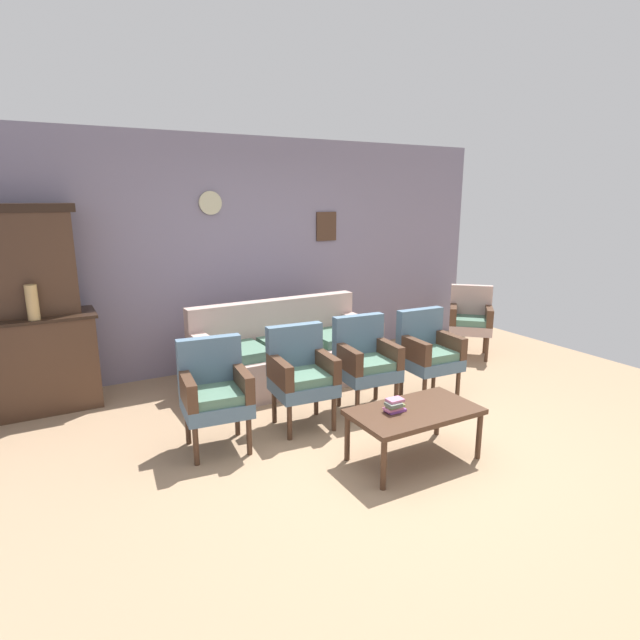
{
  "coord_description": "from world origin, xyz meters",
  "views": [
    {
      "loc": [
        -2.39,
        -3.16,
        2.02
      ],
      "look_at": [
        -0.03,
        1.08,
        0.85
      ],
      "focal_mm": 28.85,
      "sensor_mm": 36.0,
      "label": 1
    }
  ],
  "objects": [
    {
      "name": "ground_plane",
      "position": [
        0.0,
        0.0,
        0.0
      ],
      "size": [
        7.68,
        7.68,
        0.0
      ],
      "primitive_type": "plane",
      "color": "#997A5B"
    },
    {
      "name": "wall_back_with_decor",
      "position": [
        0.0,
        2.63,
        1.35
      ],
      "size": [
        6.4,
        0.09,
        2.7
      ],
      "color": "gray",
      "rests_on": "ground"
    },
    {
      "name": "side_cabinet",
      "position": [
        -2.5,
        2.25,
        0.47
      ],
      "size": [
        1.16,
        0.55,
        0.93
      ],
      "color": "#472D1E",
      "rests_on": "ground"
    },
    {
      "name": "cabinet_upper_hutch",
      "position": [
        -2.5,
        2.33,
        1.45
      ],
      "size": [
        0.99,
        0.38,
        1.03
      ],
      "color": "#472D1E",
      "rests_on": "side_cabinet"
    },
    {
      "name": "vase_on_cabinet",
      "position": [
        -2.45,
        2.06,
        1.09
      ],
      "size": [
        0.11,
        0.11,
        0.32
      ],
      "primitive_type": "cylinder",
      "color": "tan",
      "rests_on": "side_cabinet"
    },
    {
      "name": "floral_couch",
      "position": [
        -0.1,
        1.73,
        0.33
      ],
      "size": [
        2.02,
        0.85,
        0.9
      ],
      "color": "tan",
      "rests_on": "ground"
    },
    {
      "name": "armchair_near_couch_end",
      "position": [
        -1.24,
        0.66,
        0.5
      ],
      "size": [
        0.57,
        0.54,
        0.9
      ],
      "color": "slate",
      "rests_on": "ground"
    },
    {
      "name": "armchair_near_cabinet",
      "position": [
        -0.43,
        0.7,
        0.5
      ],
      "size": [
        0.56,
        0.53,
        0.9
      ],
      "color": "slate",
      "rests_on": "ground"
    },
    {
      "name": "armchair_row_middle",
      "position": [
        0.28,
        0.74,
        0.5
      ],
      "size": [
        0.56,
        0.53,
        0.9
      ],
      "color": "slate",
      "rests_on": "ground"
    },
    {
      "name": "armchair_by_doorway",
      "position": [
        1.0,
        0.67,
        0.5
      ],
      "size": [
        0.54,
        0.51,
        0.9
      ],
      "color": "slate",
      "rests_on": "ground"
    },
    {
      "name": "wingback_chair_by_fireplace",
      "position": [
        2.44,
        1.52,
        0.5
      ],
      "size": [
        0.71,
        0.71,
        0.9
      ],
      "color": "tan",
      "rests_on": "ground"
    },
    {
      "name": "coffee_table",
      "position": [
        0.04,
        -0.29,
        0.38
      ],
      "size": [
        1.0,
        0.56,
        0.42
      ],
      "color": "#472D1E",
      "rests_on": "ground"
    },
    {
      "name": "book_stack_on_table",
      "position": [
        -0.12,
        -0.25,
        0.47
      ],
      "size": [
        0.17,
        0.11,
        0.1
      ],
      "color": "#854298",
      "rests_on": "coffee_table"
    },
    {
      "name": "floor_vase_by_wall",
      "position": [
        2.85,
        2.15,
        0.35
      ],
      "size": [
        0.22,
        0.22,
        0.7
      ],
      "primitive_type": "cylinder",
      "color": "#5E6C58",
      "rests_on": "ground"
    }
  ]
}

